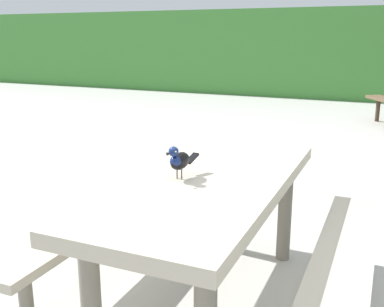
% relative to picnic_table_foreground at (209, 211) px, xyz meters
% --- Properties ---
extents(hedge_wall, '(28.00, 1.47, 2.09)m').
position_rel_picnic_table_foreground_xyz_m(hedge_wall, '(0.23, 9.59, 0.49)').
color(hedge_wall, '#428438').
rests_on(hedge_wall, ground).
extents(picnic_table_foreground, '(1.70, 1.81, 0.74)m').
position_rel_picnic_table_foreground_xyz_m(picnic_table_foreground, '(0.00, 0.00, 0.00)').
color(picnic_table_foreground, '#B2A893').
rests_on(picnic_table_foreground, ground).
extents(bird_grackle, '(0.09, 0.29, 0.18)m').
position_rel_picnic_table_foreground_xyz_m(bird_grackle, '(-0.13, -0.08, 0.29)').
color(bird_grackle, black).
rests_on(bird_grackle, picnic_table_foreground).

